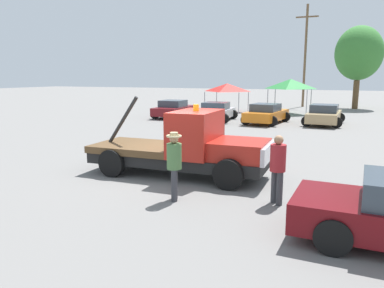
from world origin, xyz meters
name	(u,v)px	position (x,y,z in m)	size (l,w,h in m)	color
ground_plane	(178,175)	(0.00, 0.00, 0.00)	(160.00, 160.00, 0.00)	slate
tow_truck	(188,148)	(0.35, 0.01, 0.91)	(5.88, 2.35, 2.51)	black
person_near_truck	(278,165)	(3.48, -1.56, 1.01)	(0.39, 0.39, 1.74)	#38383D
person_at_hood	(174,161)	(1.01, -2.32, 1.05)	(0.39, 0.39, 1.77)	#38383D
parked_car_maroon	(174,109)	(-7.64, 15.27, 0.65)	(2.64, 4.37, 1.34)	maroon
parked_car_silver	(216,112)	(-3.87, 14.46, 0.65)	(2.73, 4.41, 1.34)	#B7B7BC
parked_car_orange	(266,114)	(-0.30, 14.45, 0.65)	(2.76, 4.53, 1.34)	orange
parked_car_tan	(324,115)	(3.34, 15.29, 0.65)	(2.53, 4.45, 1.34)	tan
canopy_tent_red	(227,87)	(-5.41, 21.54, 2.15)	(3.16, 3.16, 2.51)	#9E9EA3
canopy_tent_green	(291,84)	(0.11, 21.59, 2.51)	(3.16, 3.16, 2.92)	#9E9EA3
tree_left	(359,53)	(5.17, 29.40, 5.28)	(4.41, 4.41, 7.87)	brown
utility_pole	(305,54)	(0.16, 29.81, 5.38)	(2.20, 0.24, 10.22)	brown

